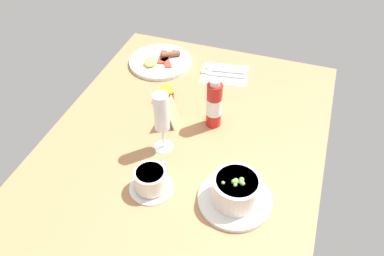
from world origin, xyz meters
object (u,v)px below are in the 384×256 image
object	(u,v)px
coffee_cup	(151,180)
breakfast_plate	(160,61)
cutlery_setting	(223,74)
jam_jar	(167,94)
porridge_bowl	(236,191)
menu_card	(169,112)
wine_glass	(162,115)
sauce_bottle_red	(214,105)

from	to	relation	value
coffee_cup	breakfast_plate	world-z (taller)	coffee_cup
cutlery_setting	coffee_cup	distance (cm)	58.48
cutlery_setting	jam_jar	xyz separation A→B (cm)	(-21.04, 14.45, 2.22)
coffee_cup	breakfast_plate	distance (cm)	60.91
porridge_bowl	jam_jar	bearing A→B (deg)	43.84
porridge_bowl	jam_jar	xyz separation A→B (cm)	(34.12, 32.77, -1.60)
jam_jar	breakfast_plate	xyz separation A→B (cm)	(20.10, 10.55, -1.55)
porridge_bowl	menu_card	world-z (taller)	porridge_bowl
wine_glass	jam_jar	distance (cm)	24.95
coffee_cup	porridge_bowl	bearing A→B (deg)	-82.33
porridge_bowl	jam_jar	size ratio (longest dim) A/B	3.84
jam_jar	breakfast_plate	world-z (taller)	jam_jar
cutlery_setting	menu_card	xyz separation A→B (cm)	(-31.67, 9.55, 4.26)
wine_glass	cutlery_setting	bearing A→B (deg)	-9.48
wine_glass	breakfast_plate	xyz separation A→B (cm)	(41.56, 17.90, -11.95)
coffee_cup	breakfast_plate	size ratio (longest dim) A/B	0.55
menu_card	coffee_cup	bearing A→B (deg)	-169.11
porridge_bowl	sauce_bottle_red	distance (cm)	31.26
coffee_cup	jam_jar	xyz separation A→B (cm)	(37.19, 10.01, -0.86)
sauce_bottle_red	cutlery_setting	bearing A→B (deg)	8.55
jam_jar	breakfast_plate	size ratio (longest dim) A/B	0.22
coffee_cup	sauce_bottle_red	distance (cm)	32.17
wine_glass	breakfast_plate	size ratio (longest dim) A/B	0.84
porridge_bowl	cutlery_setting	distance (cm)	58.25
wine_glass	menu_card	distance (cm)	13.90
menu_card	breakfast_plate	bearing A→B (deg)	26.68
coffee_cup	menu_card	distance (cm)	27.07
breakfast_plate	coffee_cup	bearing A→B (deg)	-160.26
sauce_bottle_red	breakfast_plate	size ratio (longest dim) A/B	0.72
breakfast_plate	jam_jar	bearing A→B (deg)	-152.32
cutlery_setting	wine_glass	bearing A→B (deg)	170.52
breakfast_plate	menu_card	bearing A→B (deg)	-153.32
sauce_bottle_red	jam_jar	bearing A→B (deg)	70.64
jam_jar	coffee_cup	bearing A→B (deg)	-164.93
coffee_cup	jam_jar	world-z (taller)	coffee_cup
wine_glass	porridge_bowl	bearing A→B (deg)	-116.49
cutlery_setting	breakfast_plate	xyz separation A→B (cm)	(-0.94, 25.00, 0.68)
wine_glass	sauce_bottle_red	xyz separation A→B (cm)	(14.93, -11.24, -4.89)
wine_glass	sauce_bottle_red	size ratio (longest dim) A/B	1.15
cutlery_setting	breakfast_plate	size ratio (longest dim) A/B	0.79
breakfast_plate	menu_card	world-z (taller)	menu_card
sauce_bottle_red	menu_card	size ratio (longest dim) A/B	1.89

